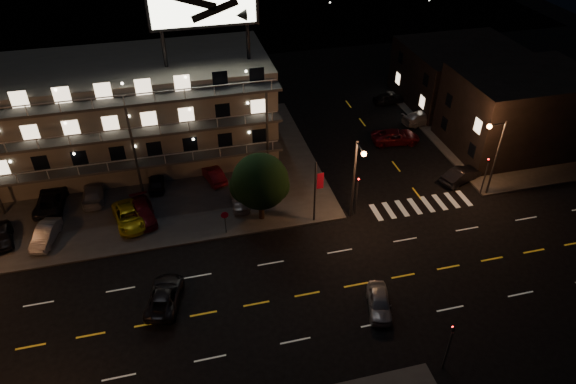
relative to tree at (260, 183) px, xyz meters
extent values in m
plane|color=black|center=(-0.41, -9.88, -4.05)|extent=(140.00, 140.00, 0.00)
cube|color=#3A3A38|center=(-14.41, 10.12, -3.97)|extent=(44.00, 24.00, 0.15)
cube|color=#3A3A38|center=(29.59, 10.12, -3.97)|extent=(16.00, 24.00, 0.15)
cube|color=gray|center=(-10.41, 14.12, 0.95)|extent=(28.00, 12.00, 10.00)
cube|color=gray|center=(-10.41, 14.12, 6.20)|extent=(28.00, 12.00, 0.50)
cube|color=#3A3A38|center=(-10.41, 7.22, -0.90)|extent=(28.00, 1.80, 0.25)
cube|color=#3A3A38|center=(-10.41, 7.22, 2.30)|extent=(28.00, 1.80, 0.25)
cube|color=#3A3A38|center=(-10.41, 7.22, 5.50)|extent=(28.00, 1.80, 0.25)
cylinder|color=black|center=(-6.41, 12.12, 8.20)|extent=(0.36, 0.36, 3.50)
cylinder|color=black|center=(1.59, 12.12, 8.20)|extent=(0.36, 0.36, 3.50)
cube|color=black|center=(-2.41, 12.12, 11.95)|extent=(10.20, 0.50, 4.20)
cube|color=white|center=(-2.41, 11.82, 11.95)|extent=(9.60, 0.06, 3.60)
cube|color=black|center=(29.59, 6.12, 0.20)|extent=(14.00, 10.00, 8.50)
cube|color=black|center=(29.59, 18.12, -0.55)|extent=(14.00, 12.00, 7.00)
cylinder|color=#2D2D30|center=(8.09, -1.58, -0.05)|extent=(0.20, 0.20, 8.00)
cylinder|color=#2D2D30|center=(8.09, -2.38, 3.75)|extent=(0.12, 1.80, 0.12)
sphere|color=orange|center=(8.09, -3.18, 3.65)|extent=(0.44, 0.44, 0.44)
cylinder|color=#2D2D30|center=(22.09, -1.58, -0.05)|extent=(0.20, 0.20, 8.00)
cylinder|color=#2D2D30|center=(21.29, -1.58, 3.75)|extent=(1.80, 0.12, 0.12)
sphere|color=orange|center=(20.49, -1.58, 3.65)|extent=(0.44, 0.44, 0.44)
cylinder|color=#2D2D30|center=(8.59, -1.38, -2.25)|extent=(0.14, 0.14, 3.60)
imported|color=black|center=(8.59, -1.38, 0.05)|extent=(0.20, 0.16, 1.00)
sphere|color=#FF0C0C|center=(8.59, -1.50, -0.05)|extent=(0.14, 0.14, 0.14)
cylinder|color=#2D2D30|center=(8.59, -18.38, -2.25)|extent=(0.14, 0.14, 3.60)
imported|color=black|center=(8.59, -18.38, 0.05)|extent=(0.20, 0.16, 1.00)
sphere|color=#FF0C0C|center=(8.59, -18.26, -0.05)|extent=(0.14, 0.14, 0.14)
cylinder|color=#2D2D30|center=(21.59, -1.38, -2.25)|extent=(0.14, 0.14, 3.60)
imported|color=black|center=(21.59, -1.38, 0.05)|extent=(0.16, 0.20, 1.00)
sphere|color=#FF0C0C|center=(21.47, -1.38, -0.05)|extent=(0.14, 0.14, 0.14)
cylinder|color=#2D2D30|center=(4.59, -1.48, -0.85)|extent=(0.16, 0.16, 6.40)
cube|color=#AD0C26|center=(5.04, -1.48, 0.35)|extent=(0.60, 0.04, 1.60)
cylinder|color=#2D2D30|center=(-3.41, -1.28, -2.95)|extent=(0.08, 0.08, 2.20)
cylinder|color=#AD0C26|center=(-3.41, -1.33, -1.90)|extent=(0.91, 0.04, 0.91)
cylinder|color=black|center=(0.05, -0.01, -2.74)|extent=(0.48, 0.48, 2.31)
sphere|color=black|center=(0.05, -0.01, 0.15)|extent=(5.02, 5.02, 5.02)
sphere|color=black|center=(-1.11, 0.37, -0.42)|extent=(3.09, 3.09, 3.09)
sphere|color=black|center=(1.11, -0.40, -0.23)|extent=(2.89, 2.89, 2.89)
imported|color=black|center=(-22.16, 2.18, -3.24)|extent=(2.26, 4.09, 1.32)
imported|color=#94959A|center=(-18.58, 1.40, -3.21)|extent=(2.41, 4.41, 1.38)
imported|color=yellow|center=(-11.65, 2.17, -3.20)|extent=(3.28, 5.38, 1.39)
imported|color=#5C0D14|center=(-10.39, 2.54, -3.21)|extent=(2.59, 4.95, 1.37)
imported|color=#94959A|center=(-1.53, 2.46, -3.22)|extent=(1.84, 4.06, 1.35)
imported|color=black|center=(-18.71, 6.42, -3.16)|extent=(2.79, 5.46, 1.48)
imported|color=#94959A|center=(-14.94, 6.76, -3.20)|extent=(2.04, 4.85, 1.40)
imported|color=black|center=(-9.03, 7.31, -3.24)|extent=(1.75, 3.95, 1.32)
imported|color=#5C0D14|center=(-3.45, 7.20, -3.21)|extent=(2.54, 4.43, 1.38)
imported|color=black|center=(20.73, 1.04, -3.30)|extent=(4.76, 3.03, 1.48)
imported|color=#5C0D14|center=(17.47, 9.77, -3.30)|extent=(5.63, 3.10, 1.49)
imported|color=#94959A|center=(22.40, 13.24, -3.32)|extent=(5.28, 2.79, 1.46)
imported|color=black|center=(20.64, 19.24, -3.37)|extent=(4.11, 1.96, 1.36)
imported|color=#94959A|center=(6.37, -12.54, -3.37)|extent=(2.61, 4.28, 1.36)
imported|color=black|center=(-9.07, -8.05, -3.35)|extent=(3.48, 5.40, 1.39)
camera|label=1|loc=(-6.49, -35.98, 25.68)|focal=32.00mm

